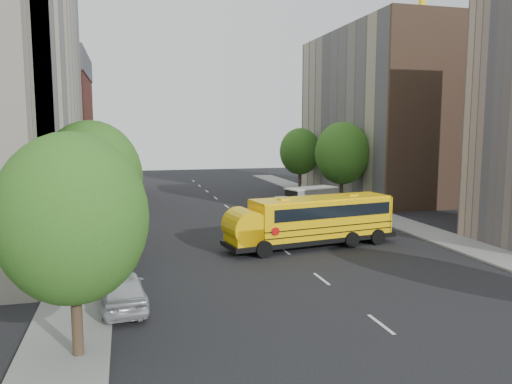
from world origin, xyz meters
name	(u,v)px	position (x,y,z in m)	size (l,w,h in m)	color
ground	(275,243)	(0.00, 0.00, 0.00)	(120.00, 120.00, 0.00)	black
sidewalk_left	(95,236)	(-11.50, 5.00, 0.06)	(3.00, 80.00, 0.12)	slate
sidewalk_right	(393,221)	(11.50, 5.00, 0.06)	(3.00, 80.00, 0.12)	slate
lane_markings	(241,217)	(0.00, 10.00, 0.01)	(0.15, 64.00, 0.01)	silver
building_left_redbrick	(42,137)	(-18.00, 28.00, 6.50)	(10.00, 15.00, 13.00)	maroon
building_right_far	(378,114)	(18.00, 20.00, 9.00)	(10.00, 22.00, 18.00)	tan
building_right_sidewall	(439,111)	(18.00, 9.00, 9.00)	(10.10, 0.30, 18.00)	brown
street_tree_0	(72,219)	(-11.00, -14.00, 4.64)	(4.80, 4.80, 7.41)	#38281C
street_tree_1	(92,178)	(-11.00, -4.00, 4.95)	(5.12, 5.12, 7.90)	#38281C
street_tree_2	(105,159)	(-11.00, 14.00, 4.83)	(4.99, 4.99, 7.71)	#38281C
street_tree_4	(342,153)	(11.00, 14.00, 5.08)	(5.25, 5.25, 8.10)	#38281C
street_tree_5	(300,151)	(11.00, 26.00, 4.70)	(4.86, 4.86, 7.51)	#38281C
school_bus	(310,219)	(1.87, -1.45, 1.79)	(11.65, 4.43, 3.21)	black
safari_truck	(307,201)	(5.74, 9.37, 1.28)	(5.96, 3.60, 2.41)	black
parked_car_0	(122,290)	(-9.60, -9.65, 0.79)	(1.87, 4.66, 1.59)	#B1B3B8
parked_car_1	(130,214)	(-9.10, 9.66, 0.75)	(1.59, 4.57, 1.51)	white
parked_car_2	(123,196)	(-9.60, 21.15, 0.67)	(2.22, 4.82, 1.34)	black
parked_car_4	(323,199)	(8.94, 13.64, 0.77)	(1.83, 4.54, 1.55)	#2E3C51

